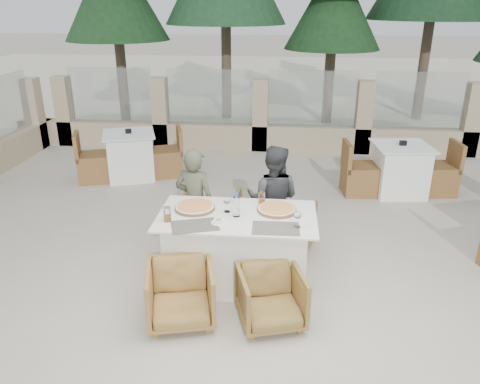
# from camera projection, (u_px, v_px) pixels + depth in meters

# --- Properties ---
(ground) EXTENTS (80.00, 80.00, 0.00)m
(ground) POSITION_uv_depth(u_px,v_px,m) (233.00, 279.00, 5.03)
(ground) COLOR #BAB19F
(ground) RESTS_ON ground
(sand_patch) EXTENTS (30.00, 16.00, 0.01)m
(sand_patch) POSITION_uv_depth(u_px,v_px,m) (274.00, 79.00, 17.93)
(sand_patch) COLOR beige
(sand_patch) RESTS_ON ground
(perimeter_wall_far) EXTENTS (10.00, 0.34, 1.60)m
(perimeter_wall_far) POSITION_uv_depth(u_px,v_px,m) (260.00, 110.00, 9.15)
(perimeter_wall_far) COLOR tan
(perimeter_wall_far) RESTS_ON ground
(pine_far_left) EXTENTS (2.42, 2.42, 5.50)m
(pine_far_left) POSITION_uv_depth(u_px,v_px,m) (115.00, 3.00, 10.76)
(pine_far_left) COLOR #1B401E
(pine_far_left) RESTS_ON ground
(pine_centre) EXTENTS (2.20, 2.20, 5.00)m
(pine_centre) POSITION_uv_depth(u_px,v_px,m) (334.00, 15.00, 10.59)
(pine_centre) COLOR #1B3F1D
(pine_centre) RESTS_ON ground
(dining_table) EXTENTS (1.60, 0.90, 0.77)m
(dining_table) POSITION_uv_depth(u_px,v_px,m) (237.00, 248.00, 4.87)
(dining_table) COLOR white
(dining_table) RESTS_ON ground
(placemat_near_left) EXTENTS (0.52, 0.42, 0.00)m
(placemat_near_left) POSITION_uv_depth(u_px,v_px,m) (195.00, 226.00, 4.50)
(placemat_near_left) COLOR #58544B
(placemat_near_left) RESTS_ON dining_table
(placemat_near_right) EXTENTS (0.46, 0.31, 0.00)m
(placemat_near_right) POSITION_uv_depth(u_px,v_px,m) (276.00, 228.00, 4.45)
(placemat_near_right) COLOR #615C53
(placemat_near_right) RESTS_ON dining_table
(pizza_left) EXTENTS (0.49, 0.49, 0.05)m
(pizza_left) POSITION_uv_depth(u_px,v_px,m) (195.00, 207.00, 4.85)
(pizza_left) COLOR #D9511D
(pizza_left) RESTS_ON dining_table
(pizza_right) EXTENTS (0.52, 0.52, 0.05)m
(pizza_right) POSITION_uv_depth(u_px,v_px,m) (277.00, 209.00, 4.81)
(pizza_right) COLOR #CD5C1B
(pizza_right) RESTS_ON dining_table
(water_bottle) EXTENTS (0.09, 0.09, 0.25)m
(water_bottle) POSITION_uv_depth(u_px,v_px,m) (236.00, 205.00, 4.66)
(water_bottle) COLOR #BBDEF6
(water_bottle) RESTS_ON dining_table
(wine_glass_centre) EXTENTS (0.09, 0.09, 0.18)m
(wine_glass_centre) POSITION_uv_depth(u_px,v_px,m) (227.00, 204.00, 4.76)
(wine_glass_centre) COLOR white
(wine_glass_centre) RESTS_ON dining_table
(wine_glass_corner) EXTENTS (0.08, 0.08, 0.18)m
(wine_glass_corner) POSITION_uv_depth(u_px,v_px,m) (298.00, 218.00, 4.44)
(wine_glass_corner) COLOR white
(wine_glass_corner) RESTS_ON dining_table
(beer_glass_left) EXTENTS (0.09, 0.09, 0.15)m
(beer_glass_left) POSITION_uv_depth(u_px,v_px,m) (167.00, 214.00, 4.57)
(beer_glass_left) COLOR #C56D1B
(beer_glass_left) RESTS_ON dining_table
(beer_glass_right) EXTENTS (0.08, 0.08, 0.14)m
(beer_glass_right) POSITION_uv_depth(u_px,v_px,m) (262.00, 198.00, 4.95)
(beer_glass_right) COLOR orange
(beer_glass_right) RESTS_ON dining_table
(olive_dish) EXTENTS (0.12, 0.12, 0.04)m
(olive_dish) POSITION_uv_depth(u_px,v_px,m) (219.00, 221.00, 4.55)
(olive_dish) COLOR white
(olive_dish) RESTS_ON dining_table
(armchair_far_left) EXTENTS (0.71, 0.73, 0.63)m
(armchair_far_left) POSITION_uv_depth(u_px,v_px,m) (211.00, 216.00, 5.79)
(armchair_far_left) COLOR olive
(armchair_far_left) RESTS_ON ground
(armchair_far_right) EXTENTS (0.82, 0.84, 0.60)m
(armchair_far_right) POSITION_uv_depth(u_px,v_px,m) (283.00, 227.00, 5.52)
(armchair_far_right) COLOR brown
(armchair_far_right) RESTS_ON ground
(armchair_near_left) EXTENTS (0.73, 0.75, 0.57)m
(armchair_near_left) POSITION_uv_depth(u_px,v_px,m) (181.00, 294.00, 4.30)
(armchair_near_left) COLOR olive
(armchair_near_left) RESTS_ON ground
(armchair_near_right) EXTENTS (0.71, 0.72, 0.53)m
(armchair_near_right) POSITION_uv_depth(u_px,v_px,m) (271.00, 297.00, 4.27)
(armchair_near_right) COLOR olive
(armchair_near_right) RESTS_ON ground
(diner_left) EXTENTS (0.53, 0.41, 1.29)m
(diner_left) POSITION_uv_depth(u_px,v_px,m) (195.00, 203.00, 5.32)
(diner_left) COLOR #4B4F39
(diner_left) RESTS_ON ground
(diner_right) EXTENTS (0.70, 0.59, 1.30)m
(diner_right) POSITION_uv_depth(u_px,v_px,m) (273.00, 199.00, 5.41)
(diner_right) COLOR #37393C
(diner_right) RESTS_ON ground
(bg_table_a) EXTENTS (1.82, 1.31, 0.77)m
(bg_table_a) POSITION_uv_depth(u_px,v_px,m) (131.00, 156.00, 7.81)
(bg_table_a) COLOR white
(bg_table_a) RESTS_ON ground
(bg_table_b) EXTENTS (1.72, 0.98, 0.77)m
(bg_table_b) POSITION_uv_depth(u_px,v_px,m) (399.00, 169.00, 7.16)
(bg_table_b) COLOR white
(bg_table_b) RESTS_ON ground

